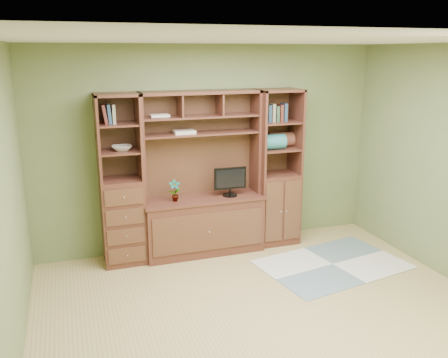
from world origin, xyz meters
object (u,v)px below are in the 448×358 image
object	(u,v)px
left_tower	(121,181)
center_hutch	(203,175)
monitor	(230,176)
right_tower	(277,168)

from	to	relation	value
left_tower	center_hutch	bearing A→B (deg)	-2.29
center_hutch	left_tower	size ratio (longest dim) A/B	1.00
left_tower	monitor	bearing A→B (deg)	-3.19
center_hutch	left_tower	bearing A→B (deg)	177.71
left_tower	monitor	world-z (taller)	left_tower
center_hutch	right_tower	world-z (taller)	same
right_tower	monitor	bearing A→B (deg)	-173.70
center_hutch	left_tower	distance (m)	1.00
right_tower	monitor	xyz separation A→B (m)	(-0.68, -0.07, -0.04)
center_hutch	right_tower	size ratio (longest dim) A/B	1.00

